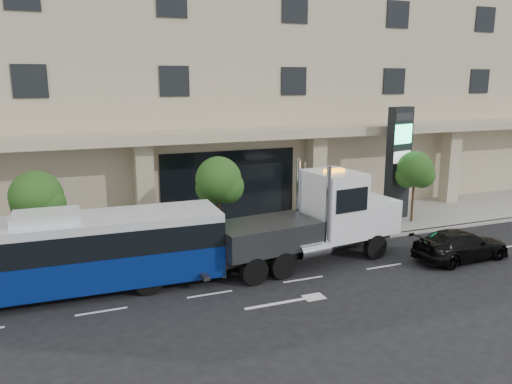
% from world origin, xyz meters
% --- Properties ---
extents(ground, '(120.00, 120.00, 0.00)m').
position_xyz_m(ground, '(0.00, 0.00, 0.00)').
color(ground, black).
rests_on(ground, ground).
extents(sidewalk, '(120.00, 6.00, 0.15)m').
position_xyz_m(sidewalk, '(0.00, 5.00, 0.07)').
color(sidewalk, gray).
rests_on(sidewalk, ground).
extents(curb, '(120.00, 0.30, 0.15)m').
position_xyz_m(curb, '(0.00, 2.00, 0.07)').
color(curb, gray).
rests_on(curb, ground).
extents(convention_center, '(60.00, 17.60, 20.00)m').
position_xyz_m(convention_center, '(-0.00, 15.42, 9.97)').
color(convention_center, tan).
rests_on(convention_center, ground).
extents(tree_left, '(2.27, 2.20, 4.22)m').
position_xyz_m(tree_left, '(-9.97, 3.59, 3.11)').
color(tree_left, '#422B19').
rests_on(tree_left, sidewalk).
extents(tree_mid, '(2.28, 2.20, 4.38)m').
position_xyz_m(tree_mid, '(-1.97, 3.59, 3.26)').
color(tree_mid, '#422B19').
rests_on(tree_mid, sidewalk).
extents(tree_right, '(2.10, 2.00, 4.04)m').
position_xyz_m(tree_right, '(9.53, 3.59, 3.04)').
color(tree_right, '#422B19').
rests_on(tree_right, sidewalk).
extents(city_bus, '(13.03, 3.05, 3.28)m').
position_xyz_m(city_bus, '(-9.60, 0.57, 1.67)').
color(city_bus, black).
rests_on(city_bus, ground).
extents(tow_truck, '(10.08, 3.50, 4.56)m').
position_xyz_m(tow_truck, '(1.55, 0.30, 1.88)').
color(tow_truck, '#2D3033').
rests_on(tow_truck, ground).
extents(black_sedan, '(4.89, 2.20, 1.39)m').
position_xyz_m(black_sedan, '(7.78, -2.01, 0.70)').
color(black_sedan, black).
rests_on(black_sedan, ground).
extents(signage_pylon, '(1.70, 0.95, 6.45)m').
position_xyz_m(signage_pylon, '(9.11, 4.58, 3.42)').
color(signage_pylon, black).
rests_on(signage_pylon, sidewalk).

